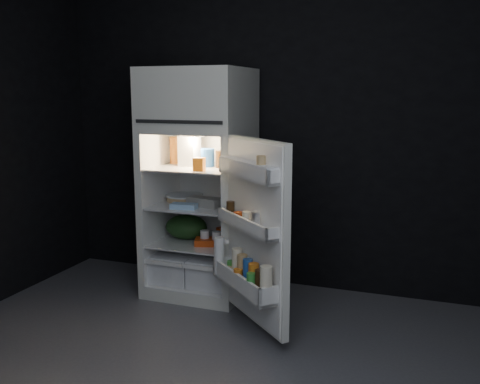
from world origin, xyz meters
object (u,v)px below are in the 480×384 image
at_px(egg_carton, 204,202).
at_px(milk_jug, 189,151).
at_px(refrigerator, 201,175).
at_px(yogurt_tray, 212,242).
at_px(fridge_door, 252,236).

bearing_deg(egg_carton, milk_jug, 165.26).
relative_size(refrigerator, milk_jug, 7.42).
bearing_deg(egg_carton, yogurt_tray, 6.21).
xyz_separation_m(fridge_door, milk_jug, (-0.73, 0.62, 0.47)).
distance_m(refrigerator, fridge_door, 0.95).
bearing_deg(refrigerator, milk_jug, -165.11).
bearing_deg(milk_jug, yogurt_tray, -22.46).
relative_size(fridge_door, yogurt_tray, 4.72).
bearing_deg(yogurt_tray, refrigerator, 121.83).
xyz_separation_m(refrigerator, egg_carton, (0.08, -0.11, -0.19)).
bearing_deg(refrigerator, fridge_door, -44.43).
distance_m(fridge_door, egg_carton, 0.78).
relative_size(fridge_door, milk_jug, 5.08).
relative_size(milk_jug, egg_carton, 0.86).
bearing_deg(refrigerator, egg_carton, -55.12).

